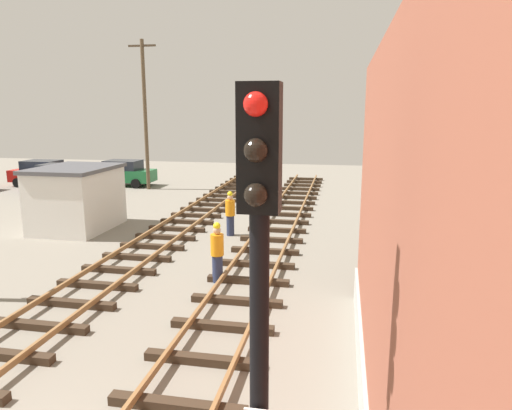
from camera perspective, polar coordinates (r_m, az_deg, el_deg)
signal_mast at (r=4.30m, az=0.37°, el=-12.72°), size 0.36×0.40×5.37m
control_hut at (r=21.63m, az=-21.20°, el=0.81°), size 3.00×3.80×2.76m
parked_car_green at (r=33.30m, az=-15.99°, el=3.83°), size 4.20×2.04×1.76m
parked_car_blue at (r=32.29m, az=-22.97°, el=3.13°), size 4.20×2.04×1.76m
parked_car_red at (r=35.20m, az=-24.78°, el=3.61°), size 4.20×2.04×1.76m
utility_pole_far at (r=31.16m, az=-13.48°, el=10.92°), size 1.80×0.24×9.49m
track_worker_foreground at (r=14.09m, az=-4.79°, el=-5.85°), size 0.40×0.40×1.87m
track_worker_distant at (r=19.25m, az=-3.19°, el=-1.07°), size 0.40×0.40×1.87m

